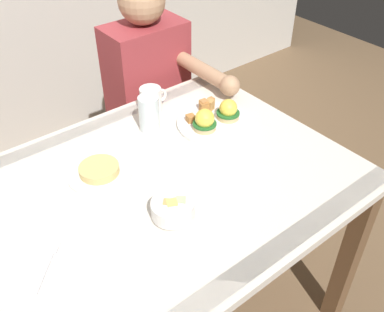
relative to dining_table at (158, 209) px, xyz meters
The scene contains 8 objects.
dining_table is the anchor object (origin of this frame).
eggs_benedict_plate 0.39m from the dining_table, 20.74° to the left, with size 0.27×0.27×0.09m.
fruit_bowl 0.20m from the dining_table, 106.85° to the right, with size 0.12×0.12×0.06m.
coffee_mug 0.45m from the dining_table, 57.43° to the left, with size 0.11×0.08×0.09m.
fork 0.41m from the dining_table, 168.81° to the right, with size 0.12×0.13×0.00m.
water_glass_near 0.34m from the dining_table, 59.53° to the left, with size 0.07×0.07×0.13m.
side_plate 0.22m from the dining_table, 128.67° to the left, with size 0.20×0.20×0.04m.
diner_person 0.72m from the dining_table, 57.00° to the left, with size 0.34×0.54×1.14m.
Camera 1 is at (-0.53, -0.84, 1.63)m, focal length 41.09 mm.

